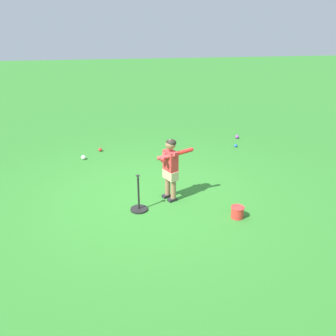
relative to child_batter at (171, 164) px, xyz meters
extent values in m
plane|color=#2D7528|center=(-0.38, 0.13, -0.65)|extent=(40.00, 40.00, 0.00)
cube|color=#232328|center=(0.02, -0.08, -0.63)|extent=(0.17, 0.15, 0.05)
cylinder|color=#996B4C|center=(0.03, -0.07, -0.44)|extent=(0.09, 0.09, 0.34)
cube|color=#232328|center=(-0.06, 0.07, -0.63)|extent=(0.17, 0.15, 0.05)
cylinder|color=#996B4C|center=(-0.04, 0.08, -0.44)|extent=(0.09, 0.09, 0.34)
cube|color=#C6B284|center=(0.00, 0.00, -0.19)|extent=(0.26, 0.31, 0.16)
cube|color=red|center=(0.00, 0.00, 0.06)|extent=(0.25, 0.29, 0.34)
sphere|color=#996B4C|center=(0.00, 0.00, 0.34)|extent=(0.17, 0.17, 0.17)
ellipsoid|color=black|center=(0.00, 0.01, 0.37)|extent=(0.23, 0.23, 0.11)
sphere|color=red|center=(-0.13, -0.06, 0.15)|extent=(0.04, 0.04, 0.04)
cylinder|color=black|center=(-0.04, -0.04, 0.16)|extent=(0.14, 0.06, 0.05)
cylinder|color=red|center=(0.19, 0.01, 0.20)|extent=(0.35, 0.14, 0.11)
sphere|color=red|center=(0.36, 0.05, 0.22)|extent=(0.07, 0.07, 0.07)
cylinder|color=red|center=(-0.08, -0.08, 0.16)|extent=(0.31, 0.15, 0.14)
cylinder|color=red|center=(-0.11, -0.01, 0.16)|extent=(0.16, 0.31, 0.14)
sphere|color=white|center=(-1.62, 2.06, -0.60)|extent=(0.10, 0.10, 0.10)
sphere|color=purple|center=(2.14, 2.99, -0.61)|extent=(0.09, 0.09, 0.09)
sphere|color=red|center=(-1.28, 2.52, -0.61)|extent=(0.08, 0.08, 0.08)
sphere|color=blue|center=(1.91, 2.38, -0.61)|extent=(0.07, 0.07, 0.07)
cylinder|color=black|center=(-0.57, -0.32, -0.64)|extent=(0.28, 0.28, 0.03)
cylinder|color=black|center=(-0.57, -0.32, -0.35)|extent=(0.03, 0.03, 0.55)
cone|color=black|center=(-0.57, -0.32, -0.05)|extent=(0.07, 0.07, 0.04)
cylinder|color=red|center=(0.95, -0.76, -0.56)|extent=(0.20, 0.20, 0.18)
torus|color=red|center=(0.95, -0.76, -0.47)|extent=(0.22, 0.22, 0.02)
camera|label=1|loc=(-0.82, -5.59, 2.35)|focal=39.42mm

